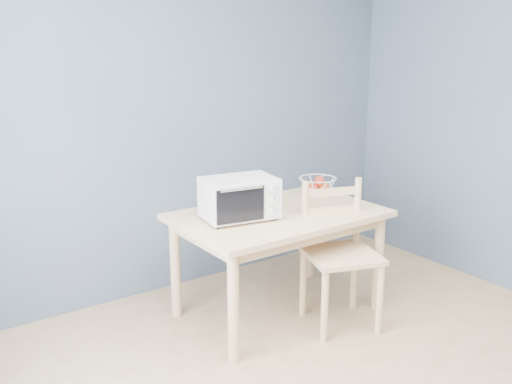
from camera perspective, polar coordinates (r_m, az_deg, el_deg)
room at (r=2.64m, az=16.21°, el=1.30°), size 4.01×4.51×2.61m
dining_table at (r=3.96m, az=2.27°, el=-3.45°), size 1.40×0.90×0.75m
toaster_oven at (r=3.74m, az=-1.94°, el=-0.60°), size 0.52×0.41×0.28m
fruit_basket at (r=4.40m, az=6.15°, el=0.69°), size 0.35×0.35×0.15m
dining_chair at (r=3.93m, az=8.28°, el=-6.33°), size 0.58×0.58×0.98m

